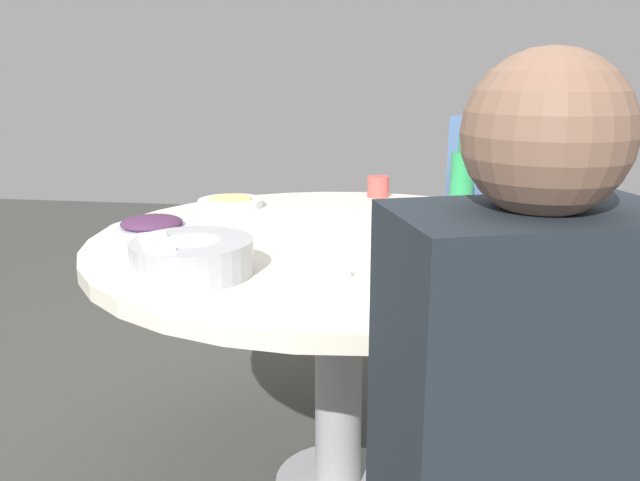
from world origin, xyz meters
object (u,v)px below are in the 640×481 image
Objects in this scene: diner_left at (521,415)px; stool_for_diner_right at (490,329)px; round_dining_table at (340,277)px; dish_noodles at (231,202)px; rice_bowl at (192,256)px; dish_eggplant at (152,226)px; soup_bowl at (404,273)px; green_bottle at (462,179)px; dish_stirfry at (511,236)px; diner_right at (501,189)px; tea_cup_near at (491,213)px; tea_cup_far at (378,187)px.

stool_for_diner_right is at bearing 83.81° from diner_left.
round_dining_table is 0.54m from dish_noodles.
diner_left reaches higher than rice_bowl.
dish_noodles is 0.90× the size of dish_eggplant.
soup_bowl is 0.52m from diner_left.
green_bottle is 0.53× the size of stool_for_diner_right.
green_bottle reaches higher than dish_stirfry.
dish_noodles is 0.99m from diner_right.
green_bottle is at bearing 3.99° from dish_noodles.
dish_stirfry is (0.84, -0.34, 0.00)m from dish_noodles.
stool_for_diner_right is 0.55m from diner_right.
dish_eggplant is at bearing -142.83° from diner_right.
diner_left and diner_right have the same top height.
green_bottle is 3.43× the size of tea_cup_near.
tea_cup_far is at bearing 134.58° from tea_cup_near.
tea_cup_near reaches higher than dish_noodles.
diner_right is (0.17, 0.35, -0.09)m from green_bottle.
tea_cup_near is (0.93, 0.26, 0.01)m from dish_eggplant.
round_dining_table is 0.46m from dish_stirfry.
green_bottle is (-0.10, 0.39, 0.08)m from dish_stirfry.
soup_bowl is 1.13× the size of dish_noodles.
diner_left is at bearing -45.67° from dish_eggplant.
diner_right is (0.33, 1.14, -0.02)m from soup_bowl.
rice_bowl is 0.92m from tea_cup_near.
diner_left reaches higher than dish_eggplant.
rice_bowl reaches higher than tea_cup_near.
green_bottle is 3.25× the size of tea_cup_far.
tea_cup_near is 0.10× the size of diner_left.
tea_cup_near is (0.82, -0.11, 0.01)m from dish_noodles.
round_dining_table is 1.75× the size of diner_right.
tea_cup_far is at bearing 144.81° from green_bottle.
diner_right is (0.44, 0.16, -0.03)m from tea_cup_far.
dish_noodles is at bearing -152.39° from tea_cup_far.
diner_right is (0.51, 0.74, 0.12)m from round_dining_table.
tea_cup_far is at bearing 46.68° from dish_eggplant.
tea_cup_near is (0.24, 0.63, -0.00)m from soup_bowl.
stool_for_diner_right is at bearing 37.17° from dish_eggplant.
stool_for_diner_right is at bearing 73.83° from soup_bowl.
dish_stirfry is at bearing -57.32° from tea_cup_far.
round_dining_table is at bearing -124.48° from stool_for_diner_right.
dish_stirfry reaches higher than dish_noodles.
round_dining_table is at bearing -40.35° from dish_noodles.
dish_eggplant is 0.31× the size of diner_left.
dish_eggplant is (-0.96, -0.03, -0.00)m from dish_stirfry.
dish_noodles is at bearing 99.51° from rice_bowl.
dish_stirfry reaches higher than round_dining_table.
dish_eggplant reaches higher than dish_noodles.
dish_stirfry is 0.75m from diner_right.
tea_cup_near is 1.13m from diner_left.
diner_right reaches higher than dish_stirfry.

